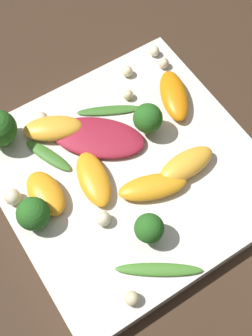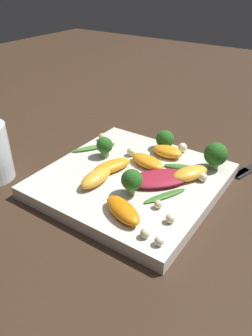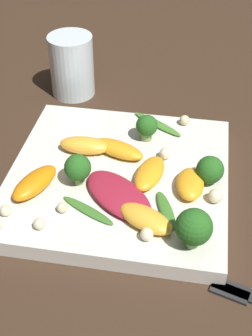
{
  "view_description": "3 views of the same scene",
  "coord_description": "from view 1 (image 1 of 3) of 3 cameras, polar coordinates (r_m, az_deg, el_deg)",
  "views": [
    {
      "loc": [
        -0.2,
        0.13,
        0.48
      ],
      "look_at": [
        -0.0,
        0.01,
        0.04
      ],
      "focal_mm": 50.0,
      "sensor_mm": 36.0,
      "label": 1
    },
    {
      "loc": [
        0.25,
        -0.39,
        0.32
      ],
      "look_at": [
        0.0,
        -0.02,
        0.04
      ],
      "focal_mm": 35.0,
      "sensor_mm": 36.0,
      "label": 2
    },
    {
      "loc": [
        0.45,
        0.09,
        0.41
      ],
      "look_at": [
        0.0,
        0.01,
        0.03
      ],
      "focal_mm": 50.0,
      "sensor_mm": 36.0,
      "label": 3
    }
  ],
  "objects": [
    {
      "name": "ground_plane",
      "position": [
        0.53,
        0.3,
        -1.14
      ],
      "size": [
        2.4,
        2.4,
        0.0
      ],
      "primitive_type": "plane",
      "color": "#382619"
    },
    {
      "name": "plate",
      "position": [
        0.52,
        0.31,
        -0.6
      ],
      "size": [
        0.28,
        0.28,
        0.02
      ],
      "color": "silver",
      "rests_on": "ground_plane"
    },
    {
      "name": "radicchio_leaf_0",
      "position": [
        0.53,
        -3.42,
        3.74
      ],
      "size": [
        0.11,
        0.11,
        0.01
      ],
      "color": "maroon",
      "rests_on": "plate"
    },
    {
      "name": "orange_segment_0",
      "position": [
        0.51,
        7.34,
        0.4
      ],
      "size": [
        0.03,
        0.07,
        0.02
      ],
      "color": "#FCAD33",
      "rests_on": "plate"
    },
    {
      "name": "orange_segment_1",
      "position": [
        0.56,
        5.87,
        8.78
      ],
      "size": [
        0.08,
        0.06,
        0.02
      ],
      "color": "orange",
      "rests_on": "plate"
    },
    {
      "name": "orange_segment_2",
      "position": [
        0.49,
        3.27,
        -2.32
      ],
      "size": [
        0.05,
        0.08,
        0.02
      ],
      "color": "orange",
      "rests_on": "plate"
    },
    {
      "name": "orange_segment_3",
      "position": [
        0.5,
        -3.97,
        -1.34
      ],
      "size": [
        0.07,
        0.05,
        0.02
      ],
      "color": "orange",
      "rests_on": "plate"
    },
    {
      "name": "orange_segment_4",
      "position": [
        0.5,
        -9.76,
        -3.07
      ],
      "size": [
        0.06,
        0.04,
        0.02
      ],
      "color": "orange",
      "rests_on": "plate"
    },
    {
      "name": "orange_segment_5",
      "position": [
        0.53,
        -8.88,
        4.8
      ],
      "size": [
        0.06,
        0.07,
        0.02
      ],
      "color": "#FCAD33",
      "rests_on": "plate"
    },
    {
      "name": "broccoli_floret_0",
      "position": [
        0.52,
        2.67,
        6.05
      ],
      "size": [
        0.03,
        0.03,
        0.04
      ],
      "color": "#7A9E51",
      "rests_on": "plate"
    },
    {
      "name": "broccoli_floret_1",
      "position": [
        0.48,
        -11.39,
        -5.26
      ],
      "size": [
        0.03,
        0.03,
        0.04
      ],
      "color": "#7A9E51",
      "rests_on": "plate"
    },
    {
      "name": "broccoli_floret_2",
      "position": [
        0.46,
        2.82,
        -7.41
      ],
      "size": [
        0.03,
        0.03,
        0.04
      ],
      "color": "#7A9E51",
      "rests_on": "plate"
    },
    {
      "name": "arugula_sprig_0",
      "position": [
        0.55,
        -2.06,
        7.04
      ],
      "size": [
        0.05,
        0.07,
        0.0
      ],
      "color": "#3D7528",
      "rests_on": "plate"
    },
    {
      "name": "arugula_sprig_1",
      "position": [
        0.47,
        4.03,
        -12.25
      ],
      "size": [
        0.06,
        0.08,
        0.01
      ],
      "color": "#47842D",
      "rests_on": "plate"
    },
    {
      "name": "arugula_sprig_2",
      "position": [
        0.52,
        -9.46,
        1.51
      ],
      "size": [
        0.06,
        0.04,
        0.01
      ],
      "color": "#3D7528",
      "rests_on": "plate"
    },
    {
      "name": "macadamia_nut_0",
      "position": [
        0.48,
        -2.8,
        -6.18
      ],
      "size": [
        0.02,
        0.02,
        0.02
      ],
      "color": "beige",
      "rests_on": "plate"
    },
    {
      "name": "macadamia_nut_1",
      "position": [
        0.55,
        -10.29,
        6.01
      ],
      "size": [
        0.01,
        0.01,
        0.01
      ],
      "color": "beige",
      "rests_on": "plate"
    },
    {
      "name": "macadamia_nut_2",
      "position": [
        0.56,
        0.24,
        8.93
      ],
      "size": [
        0.01,
        0.01,
        0.01
      ],
      "color": "beige",
      "rests_on": "plate"
    },
    {
      "name": "macadamia_nut_3",
      "position": [
        0.58,
        0.15,
        11.7
      ],
      "size": [
        0.01,
        0.01,
        0.01
      ],
      "color": "beige",
      "rests_on": "plate"
    },
    {
      "name": "macadamia_nut_4",
      "position": [
        0.46,
        0.72,
        -15.62
      ],
      "size": [
        0.01,
        0.01,
        0.01
      ],
      "color": "beige",
      "rests_on": "plate"
    },
    {
      "name": "macadamia_nut_5",
      "position": [
        0.6,
        3.48,
        14.02
      ],
      "size": [
        0.01,
        0.01,
        0.01
      ],
      "color": "beige",
      "rests_on": "plate"
    },
    {
      "name": "macadamia_nut_6",
      "position": [
        0.5,
        -13.66,
        -3.45
      ],
      "size": [
        0.02,
        0.02,
        0.02
      ],
      "color": "beige",
      "rests_on": "plate"
    },
    {
      "name": "macadamia_nut_7",
      "position": [
        0.59,
        4.59,
        12.63
      ],
      "size": [
        0.01,
        0.01,
        0.01
      ],
      "color": "beige",
      "rests_on": "plate"
    }
  ]
}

